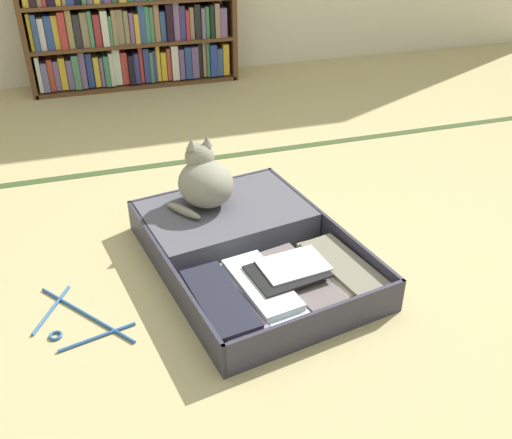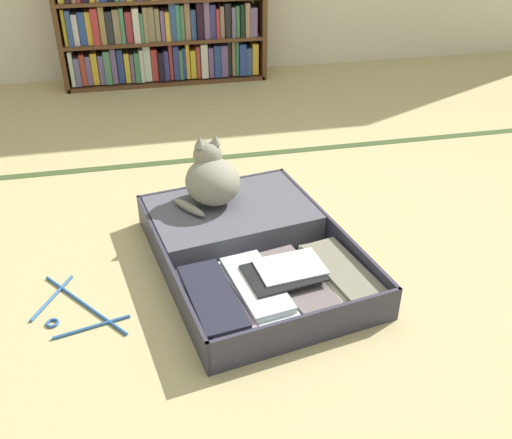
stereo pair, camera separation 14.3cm
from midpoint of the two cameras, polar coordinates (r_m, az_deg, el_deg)
ground_plane at (r=1.97m, az=1.07°, el=-5.70°), size 10.00×10.00×0.00m
tatami_border at (r=2.79m, az=-5.40°, el=6.23°), size 4.80×0.05×0.00m
bookshelf at (r=3.83m, az=-13.69°, el=18.64°), size 1.30×0.26×0.80m
open_suitcase at (r=2.02m, az=-3.18°, el=-2.76°), size 0.76×0.97×0.12m
black_cat at (r=2.12m, az=-7.20°, el=3.90°), size 0.28×0.26×0.25m
clothes_hanger at (r=1.89m, az=-19.75°, el=-9.67°), size 0.31×0.35×0.01m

